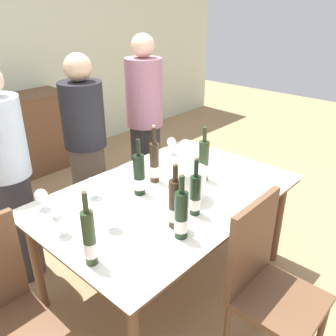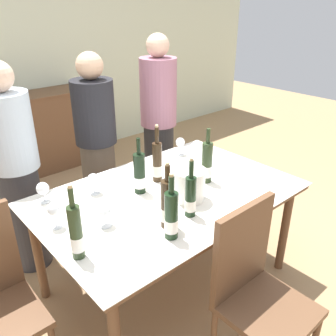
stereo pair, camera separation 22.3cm
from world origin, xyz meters
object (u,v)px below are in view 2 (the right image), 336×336
wine_bottle_5 (207,164)px  person_guest_left (97,149)px  person_guest_right (159,125)px  wine_bottle_4 (171,216)px  wine_bottle_6 (190,197)px  sideboard_cabinet (33,134)px  ice_bucket (189,184)px  chair_near_front (255,286)px  dining_table (168,202)px  wine_bottle_3 (167,205)px  wine_bottle_1 (140,174)px  wine_glass_0 (43,189)px  wine_bottle_2 (76,233)px  wine_glass_2 (54,210)px  wine_bottle_0 (157,163)px  wine_glass_4 (104,211)px  wine_glass_3 (93,180)px  wine_glass_1 (180,143)px  person_host (17,174)px

wine_bottle_5 → person_guest_left: bearing=106.8°
wine_bottle_5 → person_guest_right: 1.04m
wine_bottle_4 → wine_bottle_6: 0.24m
sideboard_cabinet → ice_bucket: size_ratio=6.50×
wine_bottle_6 → person_guest_left: 1.19m
sideboard_cabinet → chair_near_front: chair_near_front is taller
sideboard_cabinet → wine_bottle_4: size_ratio=3.68×
dining_table → person_guest_right: size_ratio=1.03×
wine_bottle_3 → person_guest_left: 1.21m
wine_bottle_1 → wine_glass_0: 0.60m
sideboard_cabinet → ice_bucket: bearing=-90.3°
sideboard_cabinet → wine_bottle_2: wine_bottle_2 is taller
wine_bottle_5 → wine_bottle_6: size_ratio=1.05×
dining_table → wine_bottle_2: (-0.74, -0.18, 0.20)m
ice_bucket → wine_glass_2: 0.81m
ice_bucket → wine_bottle_6: (-0.12, -0.14, 0.01)m
wine_bottle_5 → wine_glass_0: 1.07m
wine_bottle_5 → wine_glass_2: wine_bottle_5 is taller
wine_bottle_0 → wine_glass_4: (-0.57, -0.23, -0.04)m
dining_table → ice_bucket: bearing=-70.8°
wine_bottle_3 → wine_glass_2: 0.61m
sideboard_cabinet → wine_glass_4: bearing=-102.8°
wine_bottle_5 → wine_glass_3: (-0.67, 0.36, -0.04)m
wine_glass_2 → person_guest_right: size_ratio=0.09×
wine_glass_0 → wine_glass_2: size_ratio=0.86×
wine_bottle_3 → wine_bottle_1: bearing=73.5°
wine_bottle_0 → wine_bottle_1: wine_bottle_0 is taller
wine_bottle_6 → wine_glass_0: (-0.57, 0.70, -0.03)m
dining_table → wine_bottle_6: 0.34m
ice_bucket → sideboard_cabinet: bearing=89.7°
wine_glass_4 → dining_table: bearing=5.4°
wine_bottle_4 → wine_glass_2: (-0.42, 0.48, -0.02)m
wine_glass_3 → chair_near_front: (0.27, -1.09, -0.27)m
wine_glass_2 → wine_glass_4: (0.21, -0.17, -0.02)m
wine_bottle_0 → ice_bucket: bearing=-92.3°
dining_table → wine_glass_0: size_ratio=12.60×
wine_bottle_3 → wine_bottle_6: 0.17m
wine_bottle_4 → wine_bottle_0: bearing=56.5°
wine_bottle_0 → person_guest_right: 0.97m
wine_glass_1 → wine_bottle_5: bearing=-112.0°
sideboard_cabinet → wine_glass_3: (-0.42, -2.13, 0.37)m
chair_near_front → person_guest_right: size_ratio=0.61×
ice_bucket → wine_glass_3: 0.61m
wine_bottle_2 → person_host: bearing=85.1°
wine_glass_2 → wine_bottle_5: bearing=-9.4°
person_guest_left → wine_glass_2: bearing=-133.1°
chair_near_front → wine_bottle_4: bearing=116.5°
wine_bottle_0 → wine_glass_0: (-0.71, 0.24, -0.05)m
ice_bucket → wine_glass_3: bearing=132.0°
sideboard_cabinet → wine_bottle_4: (-0.36, -2.81, 0.41)m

